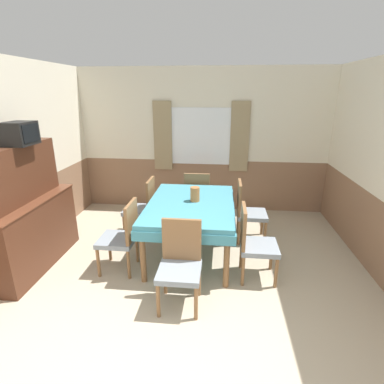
% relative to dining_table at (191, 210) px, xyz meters
% --- Properties ---
extents(wall_back, '(4.92, 0.10, 2.60)m').
position_rel_dining_table_xyz_m(wall_back, '(0.03, 1.77, 0.65)').
color(wall_back, silver).
rests_on(wall_back, ground_plane).
extents(wall_left, '(0.05, 4.56, 2.60)m').
position_rel_dining_table_xyz_m(wall_left, '(-2.25, -0.33, 0.64)').
color(wall_left, silver).
rests_on(wall_left, ground_plane).
extents(dining_table, '(1.17, 1.65, 0.76)m').
position_rel_dining_table_xyz_m(dining_table, '(0.00, 0.00, 0.00)').
color(dining_table, teal).
rests_on(dining_table, ground_plane).
extents(chair_head_window, '(0.44, 0.44, 0.92)m').
position_rel_dining_table_xyz_m(chair_head_window, '(0.00, 1.04, -0.17)').
color(chair_head_window, brown).
rests_on(chair_head_window, ground_plane).
extents(chair_right_near, '(0.44, 0.44, 0.92)m').
position_rel_dining_table_xyz_m(chair_right_near, '(0.80, -0.50, -0.17)').
color(chair_right_near, brown).
rests_on(chair_right_near, ground_plane).
extents(chair_left_far, '(0.44, 0.44, 0.92)m').
position_rel_dining_table_xyz_m(chair_left_far, '(-0.80, 0.50, -0.17)').
color(chair_left_far, brown).
rests_on(chair_left_far, ground_plane).
extents(chair_head_near, '(0.44, 0.44, 0.92)m').
position_rel_dining_table_xyz_m(chair_head_near, '(0.00, -1.04, -0.17)').
color(chair_head_near, brown).
rests_on(chair_head_near, ground_plane).
extents(chair_left_near, '(0.44, 0.44, 0.92)m').
position_rel_dining_table_xyz_m(chair_left_near, '(-0.80, -0.50, -0.17)').
color(chair_left_near, brown).
rests_on(chair_left_near, ground_plane).
extents(chair_right_far, '(0.44, 0.44, 0.92)m').
position_rel_dining_table_xyz_m(chair_right_far, '(0.80, 0.50, -0.17)').
color(chair_right_far, brown).
rests_on(chair_right_far, ground_plane).
extents(sideboard, '(0.46, 1.48, 1.58)m').
position_rel_dining_table_xyz_m(sideboard, '(-2.00, -0.51, 0.01)').
color(sideboard, '#4C2819').
rests_on(sideboard, ground_plane).
extents(tv, '(0.29, 0.36, 0.27)m').
position_rel_dining_table_xyz_m(tv, '(-1.96, -0.45, 1.06)').
color(tv, black).
rests_on(tv, sideboard).
extents(vase, '(0.13, 0.13, 0.20)m').
position_rel_dining_table_xyz_m(vase, '(0.05, 0.07, 0.20)').
color(vase, '#B26B38').
rests_on(vase, dining_table).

